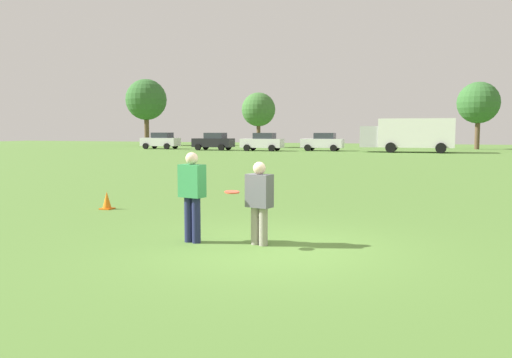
% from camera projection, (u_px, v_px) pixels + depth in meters
% --- Properties ---
extents(ground_plane, '(146.91, 146.91, 0.00)m').
position_uv_depth(ground_plane, '(272.00, 248.00, 9.65)').
color(ground_plane, '#517A33').
extents(player_thrower, '(0.53, 0.37, 1.74)m').
position_uv_depth(player_thrower, '(192.00, 192.00, 10.09)').
color(player_thrower, '#1E234C').
rests_on(player_thrower, ground).
extents(player_defender, '(0.53, 0.38, 1.57)m').
position_uv_depth(player_defender, '(259.00, 199.00, 9.86)').
color(player_defender, gray).
rests_on(player_defender, ground).
extents(frisbee, '(0.27, 0.27, 0.05)m').
position_uv_depth(frisbee, '(232.00, 192.00, 9.56)').
color(frisbee, '#E54C33').
extents(traffic_cone, '(0.32, 0.32, 0.48)m').
position_uv_depth(traffic_cone, '(107.00, 201.00, 14.40)').
color(traffic_cone, '#D8590C').
rests_on(traffic_cone, ground).
extents(parked_car_near_left, '(4.24, 2.30, 1.82)m').
position_uv_depth(parked_car_near_left, '(161.00, 141.00, 59.04)').
color(parked_car_near_left, silver).
rests_on(parked_car_near_left, ground).
extents(parked_car_mid_left, '(4.24, 2.30, 1.82)m').
position_uv_depth(parked_car_mid_left, '(214.00, 141.00, 55.41)').
color(parked_car_mid_left, black).
rests_on(parked_car_mid_left, ground).
extents(parked_car_center, '(4.24, 2.30, 1.82)m').
position_uv_depth(parked_car_center, '(263.00, 142.00, 53.56)').
color(parked_car_center, silver).
rests_on(parked_car_center, ground).
extents(parked_car_mid_right, '(4.24, 2.30, 1.82)m').
position_uv_depth(parked_car_mid_right, '(323.00, 142.00, 53.56)').
color(parked_car_mid_right, silver).
rests_on(parked_car_mid_right, ground).
extents(box_truck, '(8.55, 3.15, 3.18)m').
position_uv_depth(box_truck, '(409.00, 134.00, 49.85)').
color(box_truck, white).
rests_on(box_truck, ground).
extents(tree_west_oak, '(5.50, 5.50, 8.93)m').
position_uv_depth(tree_west_oak, '(146.00, 100.00, 71.33)').
color(tree_west_oak, brown).
rests_on(tree_west_oak, ground).
extents(tree_west_maple, '(4.05, 4.05, 6.57)m').
position_uv_depth(tree_west_maple, '(258.00, 110.00, 63.35)').
color(tree_west_maple, brown).
rests_on(tree_west_maple, ground).
extents(tree_center_elm, '(4.51, 4.51, 7.32)m').
position_uv_depth(tree_center_elm, '(478.00, 103.00, 57.47)').
color(tree_center_elm, brown).
rests_on(tree_center_elm, ground).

